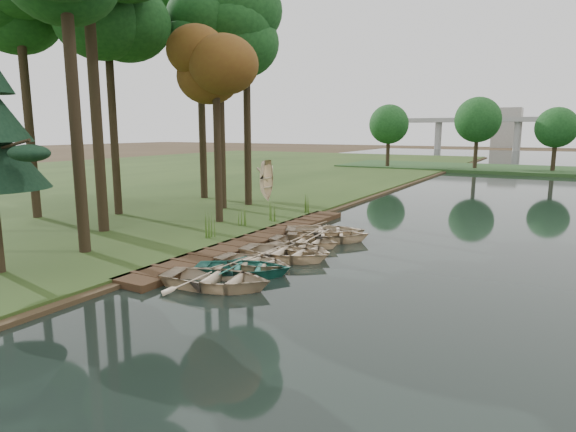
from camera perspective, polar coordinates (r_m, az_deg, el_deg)
The scene contains 25 objects.
ground at distance 22.00m, azimuth -0.11°, elevation -3.65°, with size 300.00×300.00×0.00m, color #3D2F1D.
boardwalk at distance 22.78m, azimuth -3.61°, elevation -2.81°, with size 1.60×16.00×0.30m, color #372415.
peninsula at distance 68.79m, azimuth 27.46°, elevation 4.81°, with size 50.00×14.00×0.45m, color #26461F.
far_trees at distance 68.83m, azimuth 25.07°, elevation 10.17°, with size 45.60×5.60×8.80m.
bridge at distance 138.58m, azimuth 30.77°, elevation 9.48°, with size 95.90×4.00×8.60m.
building_b at distance 164.30m, azimuth 24.50°, elevation 9.49°, with size 8.00×8.00×12.00m, color #A5A5A0.
rowboat_0 at distance 16.32m, azimuth -8.49°, elevation -7.08°, with size 2.72×3.81×0.79m, color beige.
rowboat_1 at distance 17.51m, azimuth -5.36°, elevation -5.94°, with size 2.47×3.45×0.72m, color #2E8271.
rowboat_2 at distance 18.31m, azimuth -4.09°, elevation -5.27°, with size 2.32×3.26×0.67m, color beige.
rowboat_3 at distance 19.55m, azimuth -0.49°, elevation -4.10°, with size 2.67×3.74×0.77m, color beige.
rowboat_4 at distance 20.39m, azimuth 1.37°, elevation -3.68°, with size 2.24×3.13×0.65m, color beige.
rowboat_5 at distance 21.74m, azimuth 1.94°, elevation -2.80°, with size 2.29×3.21×0.66m, color beige.
rowboat_6 at distance 22.83m, azimuth 4.77°, elevation -2.02°, with size 2.75×3.85×0.80m, color beige.
rowboat_7 at distance 23.71m, azimuth 4.44°, elevation -1.55°, with size 2.79×3.91×0.81m, color beige.
stored_rowboat at distance 33.90m, azimuth -2.47°, elevation 2.25°, with size 2.08×2.91×0.60m, color beige.
tree_2 at distance 26.45m, azimuth -8.58°, elevation 16.94°, with size 3.41×3.41×9.74m.
tree_3 at distance 30.74m, azimuth -20.64°, elevation 20.11°, with size 4.69×4.69×12.72m.
tree_4 at distance 31.48m, azimuth -8.17°, elevation 20.60°, with size 4.77×4.77×12.87m.
tree_5 at distance 37.00m, azimuth -10.56°, elevation 23.32°, with size 5.22×5.22×15.90m.
tree_6 at distance 32.93m, azimuth -5.02°, elevation 21.78°, with size 5.18×5.18×13.94m.
tree_7 at distance 31.61m, azimuth -29.37°, elevation 21.04°, with size 4.84×4.84×13.81m.
reeds_0 at distance 22.69m, azimuth -9.33°, elevation -1.11°, with size 0.60×0.60×1.14m, color #3F661E.
reeds_1 at distance 26.57m, azimuth -1.94°, elevation 0.41°, with size 0.60×0.60×0.92m, color #3F661E.
reeds_2 at distance 25.44m, azimuth -5.14°, elevation -0.10°, with size 0.60×0.60×0.89m, color #3F661E.
reeds_3 at distance 29.17m, azimuth 2.36°, elevation 1.48°, with size 0.60×0.60×1.12m, color #3F661E.
Camera 1 is at (10.59, -18.56, 5.24)m, focal length 30.00 mm.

